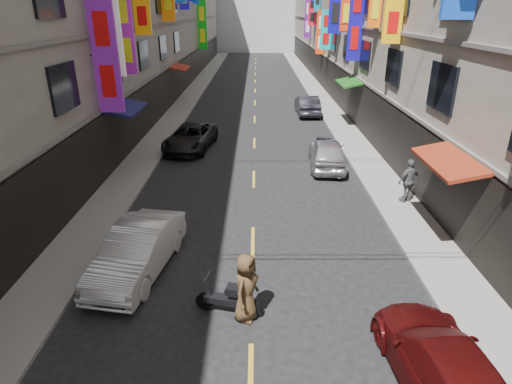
{
  "coord_description": "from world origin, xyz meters",
  "views": [
    {
      "loc": [
        0.12,
        5.06,
        7.44
      ],
      "look_at": [
        0.12,
        12.44,
        4.28
      ],
      "focal_mm": 30.0,
      "sensor_mm": 36.0,
      "label": 1
    }
  ],
  "objects_px": {
    "scooter_crossing": "(229,299)",
    "car_right_mid": "(327,153)",
    "car_left_mid": "(138,250)",
    "scooter_far_right": "(322,147)",
    "pedestrian_crossing": "(246,288)",
    "car_left_far": "(191,137)",
    "car_right_near": "(445,368)",
    "pedestrian_rfar": "(409,181)",
    "car_right_far": "(307,105)"
  },
  "relations": [
    {
      "from": "scooter_crossing",
      "to": "car_right_mid",
      "type": "height_order",
      "value": "car_right_mid"
    },
    {
      "from": "car_left_mid",
      "to": "car_right_mid",
      "type": "bearing_deg",
      "value": 62.43
    },
    {
      "from": "scooter_far_right",
      "to": "pedestrian_crossing",
      "type": "bearing_deg",
      "value": 57.72
    },
    {
      "from": "car_left_far",
      "to": "car_right_mid",
      "type": "distance_m",
      "value": 7.99
    },
    {
      "from": "car_right_mid",
      "to": "car_left_mid",
      "type": "bearing_deg",
      "value": 57.43
    },
    {
      "from": "car_right_near",
      "to": "pedestrian_rfar",
      "type": "xyz_separation_m",
      "value": [
        2.32,
        9.48,
        0.37
      ]
    },
    {
      "from": "scooter_crossing",
      "to": "car_right_mid",
      "type": "bearing_deg",
      "value": -6.95
    },
    {
      "from": "pedestrian_rfar",
      "to": "pedestrian_crossing",
      "type": "height_order",
      "value": "pedestrian_rfar"
    },
    {
      "from": "car_right_far",
      "to": "car_left_far",
      "type": "bearing_deg",
      "value": 47.9
    },
    {
      "from": "scooter_far_right",
      "to": "car_left_far",
      "type": "height_order",
      "value": "car_left_far"
    },
    {
      "from": "scooter_crossing",
      "to": "car_left_mid",
      "type": "xyz_separation_m",
      "value": [
        -2.88,
        1.96,
        0.3
      ]
    },
    {
      "from": "scooter_crossing",
      "to": "car_right_far",
      "type": "bearing_deg",
      "value": 2.51
    },
    {
      "from": "scooter_crossing",
      "to": "pedestrian_crossing",
      "type": "relative_size",
      "value": 0.94
    },
    {
      "from": "pedestrian_crossing",
      "to": "car_right_mid",
      "type": "bearing_deg",
      "value": 6.19
    },
    {
      "from": "car_right_near",
      "to": "car_left_mid",
      "type": "bearing_deg",
      "value": -35.61
    },
    {
      "from": "car_right_far",
      "to": "scooter_crossing",
      "type": "bearing_deg",
      "value": 77.92
    },
    {
      "from": "pedestrian_rfar",
      "to": "pedestrian_crossing",
      "type": "xyz_separation_m",
      "value": [
        -6.45,
        -7.11,
        -0.09
      ]
    },
    {
      "from": "car_left_far",
      "to": "car_right_far",
      "type": "bearing_deg",
      "value": 56.67
    },
    {
      "from": "scooter_crossing",
      "to": "pedestrian_rfar",
      "type": "distance_m",
      "value": 9.79
    },
    {
      "from": "car_left_mid",
      "to": "car_left_far",
      "type": "relative_size",
      "value": 0.91
    },
    {
      "from": "scooter_far_right",
      "to": "car_left_far",
      "type": "relative_size",
      "value": 0.36
    },
    {
      "from": "car_left_mid",
      "to": "pedestrian_crossing",
      "type": "xyz_separation_m",
      "value": [
        3.33,
        -2.15,
        0.21
      ]
    },
    {
      "from": "car_right_mid",
      "to": "pedestrian_crossing",
      "type": "relative_size",
      "value": 2.32
    },
    {
      "from": "pedestrian_rfar",
      "to": "pedestrian_crossing",
      "type": "relative_size",
      "value": 0.96
    },
    {
      "from": "car_left_mid",
      "to": "car_right_near",
      "type": "distance_m",
      "value": 8.73
    },
    {
      "from": "pedestrian_rfar",
      "to": "pedestrian_crossing",
      "type": "distance_m",
      "value": 9.6
    },
    {
      "from": "car_left_mid",
      "to": "pedestrian_rfar",
      "type": "height_order",
      "value": "pedestrian_rfar"
    },
    {
      "from": "scooter_far_right",
      "to": "pedestrian_rfar",
      "type": "height_order",
      "value": "pedestrian_rfar"
    },
    {
      "from": "car_right_near",
      "to": "car_right_far",
      "type": "bearing_deg",
      "value": -94.44
    },
    {
      "from": "car_left_far",
      "to": "pedestrian_crossing",
      "type": "relative_size",
      "value": 2.62
    },
    {
      "from": "scooter_far_right",
      "to": "pedestrian_crossing",
      "type": "xyz_separation_m",
      "value": [
        -3.93,
        -13.74,
        0.5
      ]
    },
    {
      "from": "car_right_near",
      "to": "pedestrian_rfar",
      "type": "relative_size",
      "value": 2.52
    },
    {
      "from": "car_left_mid",
      "to": "pedestrian_crossing",
      "type": "bearing_deg",
      "value": -23.35
    },
    {
      "from": "car_left_mid",
      "to": "car_right_far",
      "type": "relative_size",
      "value": 1.02
    },
    {
      "from": "pedestrian_rfar",
      "to": "car_right_mid",
      "type": "bearing_deg",
      "value": -86.09
    },
    {
      "from": "car_left_mid",
      "to": "scooter_crossing",
      "type": "bearing_deg",
      "value": -24.68
    },
    {
      "from": "car_right_near",
      "to": "pedestrian_rfar",
      "type": "bearing_deg",
      "value": -108.18
    },
    {
      "from": "car_left_mid",
      "to": "pedestrian_rfar",
      "type": "bearing_deg",
      "value": 36.44
    },
    {
      "from": "pedestrian_crossing",
      "to": "car_right_far",
      "type": "bearing_deg",
      "value": 14.51
    },
    {
      "from": "scooter_crossing",
      "to": "scooter_far_right",
      "type": "distance_m",
      "value": 14.24
    },
    {
      "from": "scooter_far_right",
      "to": "pedestrian_rfar",
      "type": "relative_size",
      "value": 0.96
    },
    {
      "from": "pedestrian_crossing",
      "to": "car_left_mid",
      "type": "bearing_deg",
      "value": 81.59
    },
    {
      "from": "car_right_near",
      "to": "pedestrian_crossing",
      "type": "distance_m",
      "value": 4.77
    },
    {
      "from": "car_right_mid",
      "to": "pedestrian_crossing",
      "type": "xyz_separation_m",
      "value": [
        -3.85,
        -11.64,
        0.2
      ]
    },
    {
      "from": "car_left_mid",
      "to": "pedestrian_crossing",
      "type": "distance_m",
      "value": 3.97
    },
    {
      "from": "car_right_mid",
      "to": "car_right_far",
      "type": "distance_m",
      "value": 11.85
    },
    {
      "from": "pedestrian_rfar",
      "to": "scooter_far_right",
      "type": "bearing_deg",
      "value": -95.13
    },
    {
      "from": "pedestrian_crossing",
      "to": "scooter_far_right",
      "type": "bearing_deg",
      "value": 8.55
    },
    {
      "from": "car_left_far",
      "to": "car_right_near",
      "type": "height_order",
      "value": "car_left_far"
    },
    {
      "from": "scooter_far_right",
      "to": "car_right_far",
      "type": "xyz_separation_m",
      "value": [
        0.21,
        9.74,
        0.29
      ]
    }
  ]
}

